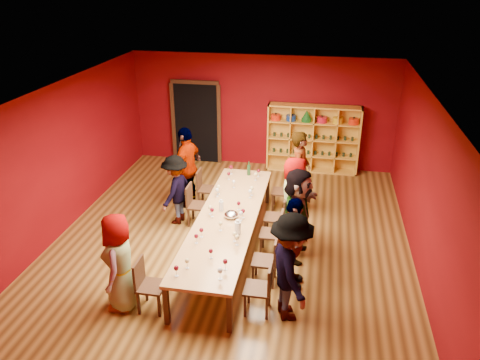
# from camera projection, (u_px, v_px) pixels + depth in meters

# --- Properties ---
(room_shell) EXTENTS (7.10, 9.10, 3.04)m
(room_shell) POSITION_uv_depth(u_px,v_px,m) (227.00, 180.00, 8.48)
(room_shell) COLOR brown
(room_shell) RESTS_ON ground
(tasting_table) EXTENTS (1.10, 4.50, 0.75)m
(tasting_table) POSITION_uv_depth(u_px,v_px,m) (227.00, 219.00, 8.81)
(tasting_table) COLOR #A37644
(tasting_table) RESTS_ON ground
(doorway) EXTENTS (1.40, 0.17, 2.30)m
(doorway) POSITION_uv_depth(u_px,v_px,m) (197.00, 122.00, 12.90)
(doorway) COLOR black
(doorway) RESTS_ON ground
(shelving_unit) EXTENTS (2.40, 0.40, 1.80)m
(shelving_unit) POSITION_uv_depth(u_px,v_px,m) (313.00, 135.00, 12.32)
(shelving_unit) COLOR gold
(shelving_unit) RESTS_ON ground
(chair_person_left_0) EXTENTS (0.42, 0.42, 0.89)m
(chair_person_left_0) POSITION_uv_depth(u_px,v_px,m) (146.00, 282.00, 7.37)
(chair_person_left_0) COLOR black
(chair_person_left_0) RESTS_ON ground
(person_left_0) EXTENTS (0.56, 0.86, 1.65)m
(person_left_0) POSITION_uv_depth(u_px,v_px,m) (120.00, 262.00, 7.30)
(person_left_0) COLOR #4A4A4F
(person_left_0) RESTS_ON ground
(chair_person_left_3) EXTENTS (0.42, 0.42, 0.89)m
(chair_person_left_3) POSITION_uv_depth(u_px,v_px,m) (194.00, 202.00, 9.87)
(chair_person_left_3) COLOR black
(chair_person_left_3) RESTS_ON ground
(person_left_3) EXTENTS (0.56, 1.04, 1.52)m
(person_left_3) POSITION_uv_depth(u_px,v_px,m) (176.00, 190.00, 9.82)
(person_left_3) COLOR silver
(person_left_3) RESTS_ON ground
(chair_person_left_4) EXTENTS (0.42, 0.42, 0.89)m
(chair_person_left_4) POSITION_uv_depth(u_px,v_px,m) (204.00, 186.00, 10.59)
(chair_person_left_4) COLOR black
(chair_person_left_4) RESTS_ON ground
(person_left_4) EXTENTS (0.73, 1.18, 1.87)m
(person_left_4) POSITION_uv_depth(u_px,v_px,m) (187.00, 167.00, 10.47)
(person_left_4) COLOR white
(person_left_4) RESTS_ON ground
(chair_person_right_0) EXTENTS (0.42, 0.42, 0.89)m
(chair_person_right_0) POSITION_uv_depth(u_px,v_px,m) (263.00, 286.00, 7.28)
(chair_person_right_0) COLOR black
(chair_person_right_0) RESTS_ON ground
(person_right_0) EXTENTS (0.85, 1.25, 1.79)m
(person_right_0) POSITION_uv_depth(u_px,v_px,m) (290.00, 268.00, 7.05)
(person_right_0) COLOR beige
(person_right_0) RESTS_ON ground
(chair_person_right_1) EXTENTS (0.42, 0.42, 0.89)m
(chair_person_right_1) POSITION_uv_depth(u_px,v_px,m) (269.00, 258.00, 7.98)
(chair_person_right_1) COLOR black
(chair_person_right_1) RESTS_ON ground
(person_right_1) EXTENTS (0.48, 0.99, 1.66)m
(person_right_1) POSITION_uv_depth(u_px,v_px,m) (293.00, 244.00, 7.78)
(person_right_1) COLOR #4C4C51
(person_right_1) RESTS_ON ground
(chair_person_right_2) EXTENTS (0.42, 0.42, 0.89)m
(chair_person_right_2) POSITION_uv_depth(u_px,v_px,m) (275.00, 231.00, 8.79)
(chair_person_right_2) COLOR black
(chair_person_right_2) RESTS_ON ground
(person_right_2) EXTENTS (0.64, 1.71, 1.80)m
(person_right_2) POSITION_uv_depth(u_px,v_px,m) (297.00, 214.00, 8.56)
(person_right_2) COLOR #C98789
(person_right_2) RESTS_ON ground
(chair_person_right_3) EXTENTS (0.42, 0.42, 0.89)m
(chair_person_right_3) POSITION_uv_depth(u_px,v_px,m) (279.00, 215.00, 9.37)
(chair_person_right_3) COLOR black
(chair_person_right_3) RESTS_ON ground
(person_right_3) EXTENTS (0.61, 0.92, 1.74)m
(person_right_3) POSITION_uv_depth(u_px,v_px,m) (294.00, 199.00, 9.17)
(person_right_3) COLOR tan
(person_right_3) RESTS_ON ground
(chair_person_right_4) EXTENTS (0.42, 0.42, 0.89)m
(chair_person_right_4) POSITION_uv_depth(u_px,v_px,m) (285.00, 189.00, 10.45)
(chair_person_right_4) COLOR black
(chair_person_right_4) RESTS_ON ground
(person_right_4) EXTENTS (0.54, 0.71, 1.87)m
(person_right_4) POSITION_uv_depth(u_px,v_px,m) (300.00, 172.00, 10.22)
(person_right_4) COLOR pink
(person_right_4) RESTS_ON ground
(wine_glass_0) EXTENTS (0.09, 0.09, 0.21)m
(wine_glass_0) POSITION_uv_depth(u_px,v_px,m) (231.00, 168.00, 10.53)
(wine_glass_0) COLOR silver
(wine_glass_0) RESTS_ON tasting_table
(wine_glass_1) EXTENTS (0.07, 0.07, 0.19)m
(wine_glass_1) POSITION_uv_depth(u_px,v_px,m) (201.00, 230.00, 8.06)
(wine_glass_1) COLOR silver
(wine_glass_1) RESTS_ON tasting_table
(wine_glass_2) EXTENTS (0.07, 0.07, 0.18)m
(wine_glass_2) POSITION_uv_depth(u_px,v_px,m) (234.00, 182.00, 9.89)
(wine_glass_2) COLOR silver
(wine_glass_2) RESTS_ON tasting_table
(wine_glass_3) EXTENTS (0.07, 0.07, 0.18)m
(wine_glass_3) POSITION_uv_depth(u_px,v_px,m) (229.00, 174.00, 10.27)
(wine_glass_3) COLOR silver
(wine_glass_3) RESTS_ON tasting_table
(wine_glass_4) EXTENTS (0.08, 0.08, 0.20)m
(wine_glass_4) POSITION_uv_depth(u_px,v_px,m) (237.00, 238.00, 7.83)
(wine_glass_4) COLOR silver
(wine_glass_4) RESTS_ON tasting_table
(wine_glass_5) EXTENTS (0.08, 0.08, 0.19)m
(wine_glass_5) POSITION_uv_depth(u_px,v_px,m) (243.00, 211.00, 8.68)
(wine_glass_5) COLOR silver
(wine_glass_5) RESTS_ON tasting_table
(wine_glass_6) EXTENTS (0.07, 0.07, 0.18)m
(wine_glass_6) POSITION_uv_depth(u_px,v_px,m) (196.00, 236.00, 7.88)
(wine_glass_6) COLOR silver
(wine_glass_6) RESTS_ON tasting_table
(wine_glass_7) EXTENTS (0.07, 0.07, 0.18)m
(wine_glass_7) POSITION_uv_depth(u_px,v_px,m) (239.00, 204.00, 8.97)
(wine_glass_7) COLOR silver
(wine_glass_7) RESTS_ON tasting_table
(wine_glass_8) EXTENTS (0.08, 0.08, 0.20)m
(wine_glass_8) POSITION_uv_depth(u_px,v_px,m) (241.00, 214.00, 8.59)
(wine_glass_8) COLOR silver
(wine_glass_8) RESTS_ON tasting_table
(wine_glass_9) EXTENTS (0.07, 0.07, 0.18)m
(wine_glass_9) POSITION_uv_depth(u_px,v_px,m) (211.00, 251.00, 7.48)
(wine_glass_9) COLOR silver
(wine_glass_9) RESTS_ON tasting_table
(wine_glass_10) EXTENTS (0.08, 0.08, 0.19)m
(wine_glass_10) POSITION_uv_depth(u_px,v_px,m) (210.00, 208.00, 8.81)
(wine_glass_10) COLOR silver
(wine_glass_10) RESTS_ON tasting_table
(wine_glass_11) EXTENTS (0.08, 0.08, 0.19)m
(wine_glass_11) POSITION_uv_depth(u_px,v_px,m) (217.00, 190.00, 9.50)
(wine_glass_11) COLOR silver
(wine_glass_11) RESTS_ON tasting_table
(wine_glass_12) EXTENTS (0.08, 0.08, 0.19)m
(wine_glass_12) POSITION_uv_depth(u_px,v_px,m) (250.00, 192.00, 9.44)
(wine_glass_12) COLOR silver
(wine_glass_12) RESTS_ON tasting_table
(wine_glass_13) EXTENTS (0.09, 0.09, 0.21)m
(wine_glass_13) POSITION_uv_depth(u_px,v_px,m) (218.00, 187.00, 9.59)
(wine_glass_13) COLOR silver
(wine_glass_13) RESTS_ON tasting_table
(wine_glass_14) EXTENTS (0.07, 0.07, 0.18)m
(wine_glass_14) POSITION_uv_depth(u_px,v_px,m) (258.00, 171.00, 10.42)
(wine_glass_14) COLOR silver
(wine_glass_14) RESTS_ON tasting_table
(wine_glass_15) EXTENTS (0.08, 0.08, 0.19)m
(wine_glass_15) POSITION_uv_depth(u_px,v_px,m) (225.00, 262.00, 7.19)
(wine_glass_15) COLOR silver
(wine_glass_15) RESTS_ON tasting_table
(wine_glass_16) EXTENTS (0.07, 0.07, 0.18)m
(wine_glass_16) POSITION_uv_depth(u_px,v_px,m) (256.00, 175.00, 10.23)
(wine_glass_16) COLOR silver
(wine_glass_16) RESTS_ON tasting_table
(wine_glass_17) EXTENTS (0.08, 0.08, 0.19)m
(wine_glass_17) POSITION_uv_depth(u_px,v_px,m) (212.00, 210.00, 8.72)
(wine_glass_17) COLOR silver
(wine_glass_17) RESTS_ON tasting_table
(wine_glass_18) EXTENTS (0.08, 0.08, 0.20)m
(wine_glass_18) POSITION_uv_depth(u_px,v_px,m) (220.00, 271.00, 6.96)
(wine_glass_18) COLOR silver
(wine_glass_18) RESTS_ON tasting_table
(wine_glass_19) EXTENTS (0.08, 0.08, 0.21)m
(wine_glass_19) POSITION_uv_depth(u_px,v_px,m) (252.00, 189.00, 9.54)
(wine_glass_19) COLOR silver
(wine_glass_19) RESTS_ON tasting_table
(wine_glass_20) EXTENTS (0.08, 0.08, 0.19)m
(wine_glass_20) POSITION_uv_depth(u_px,v_px,m) (235.00, 234.00, 7.93)
(wine_glass_20) COLOR silver
(wine_glass_20) RESTS_ON tasting_table
(wine_glass_21) EXTENTS (0.08, 0.08, 0.19)m
(wine_glass_21) POSITION_uv_depth(u_px,v_px,m) (176.00, 269.00, 7.03)
(wine_glass_21) COLOR silver
(wine_glass_21) RESTS_ON tasting_table
(wine_glass_22) EXTENTS (0.07, 0.07, 0.19)m
(wine_glass_22) POSITION_uv_depth(u_px,v_px,m) (221.00, 224.00, 8.26)
(wine_glass_22) COLOR silver
(wine_glass_22) RESTS_ON tasting_table
(wine_glass_23) EXTENTS (0.07, 0.07, 0.18)m
(wine_glass_23) POSITION_uv_depth(u_px,v_px,m) (187.00, 261.00, 7.22)
(wine_glass_23) COLOR silver
(wine_glass_23) RESTS_ON tasting_table
(spittoon_bowl) EXTENTS (0.27, 0.27, 0.15)m
(spittoon_bowl) POSITION_uv_depth(u_px,v_px,m) (231.00, 215.00, 8.73)
(spittoon_bowl) COLOR silver
(spittoon_bowl) RESTS_ON tasting_table
(carafe_a) EXTENTS (0.12, 0.12, 0.23)m
(carafe_a) POSITION_uv_depth(u_px,v_px,m) (221.00, 206.00, 8.96)
(carafe_a) COLOR silver
(carafe_a) RESTS_ON tasting_table
(carafe_b) EXTENTS (0.13, 0.13, 0.28)m
(carafe_b) POSITION_uv_depth(u_px,v_px,m) (238.00, 228.00, 8.16)
(carafe_b) COLOR silver
(carafe_b) RESTS_ON tasting_table
(wine_bottle) EXTENTS (0.08, 0.08, 0.32)m
(wine_bottle) POSITION_uv_depth(u_px,v_px,m) (249.00, 170.00, 10.50)
(wine_bottle) COLOR #153A1C
(wine_bottle) RESTS_ON tasting_table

